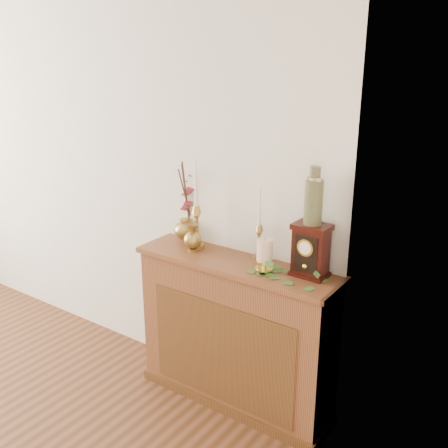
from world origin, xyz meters
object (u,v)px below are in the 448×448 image
Objects in this scene: bud_vase at (192,238)px; ginger_jar at (188,203)px; mantel_clock at (311,251)px; candlestick_left at (197,220)px; candlestick_center at (259,236)px; ceramic_vase at (314,199)px.

ginger_jar reaches higher than bud_vase.
bud_vase is at bearing -171.60° from mantel_clock.
candlestick_left is 1.90× the size of mantel_clock.
ginger_jar is (-0.15, 0.11, 0.05)m from candlestick_left.
ceramic_vase is (0.34, -0.04, 0.28)m from candlestick_center.
candlestick_left is 0.11m from bud_vase.
candlestick_left is at bearing -178.28° from ceramic_vase.
mantel_clock is at bearing -5.58° from ginger_jar.
ceramic_vase reaches higher than bud_vase.
candlestick_left is 0.78m from ceramic_vase.
ginger_jar reaches higher than candlestick_center.
ginger_jar is at bearing 175.08° from candlestick_center.
ginger_jar is (-0.16, 0.17, 0.15)m from bud_vase.
candlestick_center is 2.51× the size of bud_vase.
ceramic_vase reaches higher than candlestick_left.
ceramic_vase is at bearing -6.19° from candlestick_center.
candlestick_center is 1.49× the size of mantel_clock.
candlestick_center is at bearing 17.23° from bud_vase.
ceramic_vase reaches higher than ginger_jar.
ginger_jar is 1.79× the size of mantel_clock.
ginger_jar is 0.91m from ceramic_vase.
ceramic_vase is at bearing 1.72° from candlestick_left.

